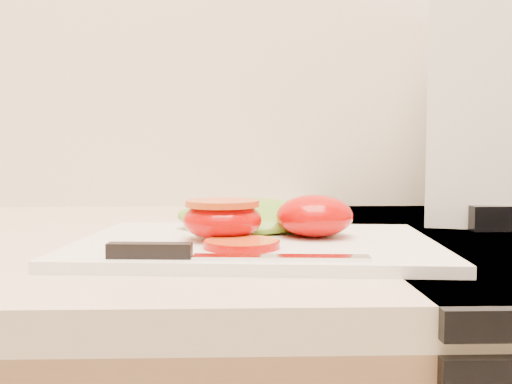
{
  "coord_description": "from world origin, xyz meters",
  "views": [
    {
      "loc": [
        0.05,
        1.01,
        1.02
      ],
      "look_at": [
        0.07,
        1.57,
        0.99
      ],
      "focal_mm": 40.0,
      "sensor_mm": 36.0,
      "label": 1
    }
  ],
  "objects": [
    {
      "name": "tomato_slice_0",
      "position": [
        0.05,
        1.51,
        0.94
      ],
      "size": [
        0.06,
        0.06,
        0.01
      ],
      "primitive_type": "cylinder",
      "color": "#CE4A17",
      "rests_on": "cutting_board"
    },
    {
      "name": "appliance",
      "position": [
        0.42,
        1.79,
        1.08
      ],
      "size": [
        0.27,
        0.3,
        0.3
      ],
      "primitive_type": "cube",
      "rotation": [
        0.0,
        0.0,
        -0.34
      ],
      "color": "silver",
      "rests_on": "counter"
    },
    {
      "name": "tomato_half_dome",
      "position": [
        0.12,
        1.57,
        0.96
      ],
      "size": [
        0.08,
        0.08,
        0.04
      ],
      "primitive_type": "ellipsoid",
      "color": "#D00900",
      "rests_on": "cutting_board"
    },
    {
      "name": "knife",
      "position": [
        0.02,
        1.46,
        0.94
      ],
      "size": [
        0.21,
        0.03,
        0.01
      ],
      "rotation": [
        0.0,
        0.0,
        -0.06
      ],
      "color": "silver",
      "rests_on": "cutting_board"
    },
    {
      "name": "lettuce_leaf_1",
      "position": [
        0.1,
        1.63,
        0.95
      ],
      "size": [
        0.13,
        0.1,
        0.03
      ],
      "primitive_type": "ellipsoid",
      "rotation": [
        0.0,
        0.0,
        0.1
      ],
      "color": "#63AC2D",
      "rests_on": "cutting_board"
    },
    {
      "name": "lettuce_leaf_0",
      "position": [
        0.06,
        1.63,
        0.95
      ],
      "size": [
        0.17,
        0.13,
        0.03
      ],
      "primitive_type": "ellipsoid",
      "rotation": [
        0.0,
        0.0,
        -0.2
      ],
      "color": "#63AC2D",
      "rests_on": "cutting_board"
    },
    {
      "name": "tomato_half_cut",
      "position": [
        0.03,
        1.56,
        0.96
      ],
      "size": [
        0.08,
        0.08,
        0.04
      ],
      "color": "#D00900",
      "rests_on": "cutting_board"
    },
    {
      "name": "cutting_board",
      "position": [
        0.07,
        1.56,
        0.94
      ],
      "size": [
        0.36,
        0.27,
        0.01
      ],
      "primitive_type": "cube",
      "rotation": [
        0.0,
        0.0,
        -0.09
      ],
      "color": "white",
      "rests_on": "counter"
    }
  ]
}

